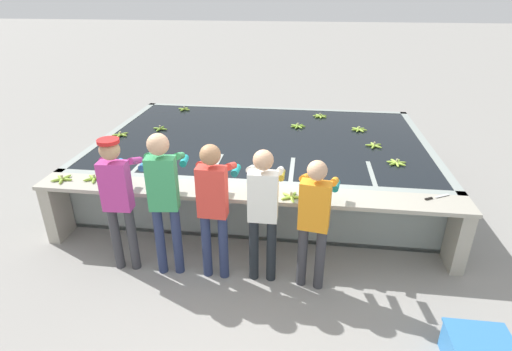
% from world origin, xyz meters
% --- Properties ---
extents(ground_plane, '(80.00, 80.00, 0.00)m').
position_xyz_m(ground_plane, '(0.00, 0.00, 0.00)').
color(ground_plane, gray).
rests_on(ground_plane, ground).
extents(wash_tank, '(5.32, 3.59, 0.86)m').
position_xyz_m(wash_tank, '(0.00, 2.23, 0.42)').
color(wash_tank, gray).
rests_on(wash_tank, ground).
extents(work_ledge, '(5.32, 0.45, 0.86)m').
position_xyz_m(work_ledge, '(0.00, 0.23, 0.63)').
color(work_ledge, '#A8A393').
rests_on(work_ledge, ground).
extents(worker_0, '(0.43, 0.73, 1.66)m').
position_xyz_m(worker_0, '(-1.38, -0.28, 1.01)').
color(worker_0, '#38383D').
rests_on(worker_0, ground).
extents(worker_1, '(0.46, 0.74, 1.75)m').
position_xyz_m(worker_1, '(-0.83, -0.29, 1.06)').
color(worker_1, navy).
rests_on(worker_1, ground).
extents(worker_2, '(0.42, 0.72, 1.66)m').
position_xyz_m(worker_2, '(-0.27, -0.29, 0.99)').
color(worker_2, navy).
rests_on(worker_2, ground).
extents(worker_3, '(0.40, 0.71, 1.62)m').
position_xyz_m(worker_3, '(0.28, -0.27, 0.97)').
color(worker_3, '#1E2328').
rests_on(worker_3, ground).
extents(worker_4, '(0.48, 0.73, 1.55)m').
position_xyz_m(worker_4, '(0.83, -0.32, 0.92)').
color(worker_4, '#38383D').
rests_on(worker_4, ground).
extents(banana_bunch_floating_0, '(0.27, 0.28, 0.08)m').
position_xyz_m(banana_bunch_floating_0, '(1.77, 1.99, 0.87)').
color(banana_bunch_floating_0, '#93BC3D').
rests_on(banana_bunch_floating_0, wash_tank).
extents(banana_bunch_floating_1, '(0.28, 0.28, 0.08)m').
position_xyz_m(banana_bunch_floating_1, '(-1.84, 2.36, 0.87)').
color(banana_bunch_floating_1, '#75A333').
rests_on(banana_bunch_floating_1, wash_tank).
extents(banana_bunch_floating_2, '(0.28, 0.28, 0.08)m').
position_xyz_m(banana_bunch_floating_2, '(0.95, 3.49, 0.87)').
color(banana_bunch_floating_2, '#93BC3D').
rests_on(banana_bunch_floating_2, wash_tank).
extents(banana_bunch_floating_3, '(0.28, 0.28, 0.08)m').
position_xyz_m(banana_bunch_floating_3, '(1.61, 2.76, 0.87)').
color(banana_bunch_floating_3, '#93BC3D').
rests_on(banana_bunch_floating_3, wash_tank).
extents(banana_bunch_floating_4, '(0.28, 0.27, 0.08)m').
position_xyz_m(banana_bunch_floating_4, '(1.99, 1.34, 0.87)').
color(banana_bunch_floating_4, '#9EC642').
rests_on(banana_bunch_floating_4, wash_tank).
extents(banana_bunch_floating_5, '(0.28, 0.28, 0.08)m').
position_xyz_m(banana_bunch_floating_5, '(-1.79, 3.62, 0.87)').
color(banana_bunch_floating_5, '#8CB738').
rests_on(banana_bunch_floating_5, wash_tank).
extents(banana_bunch_floating_6, '(0.28, 0.26, 0.08)m').
position_xyz_m(banana_bunch_floating_6, '(-2.39, 1.97, 0.87)').
color(banana_bunch_floating_6, '#9EC642').
rests_on(banana_bunch_floating_6, wash_tank).
extents(banana_bunch_floating_7, '(0.28, 0.28, 0.08)m').
position_xyz_m(banana_bunch_floating_7, '(0.55, 2.81, 0.87)').
color(banana_bunch_floating_7, '#7FAD33').
rests_on(banana_bunch_floating_7, wash_tank).
extents(banana_bunch_ledge_0, '(0.27, 0.28, 0.08)m').
position_xyz_m(banana_bunch_ledge_0, '(0.56, 0.12, 0.88)').
color(banana_bunch_ledge_0, '#9EC642').
rests_on(banana_bunch_ledge_0, work_ledge).
extents(banana_bunch_ledge_1, '(0.27, 0.28, 0.08)m').
position_xyz_m(banana_bunch_ledge_1, '(-2.39, 0.23, 0.88)').
color(banana_bunch_ledge_1, '#93BC3D').
rests_on(banana_bunch_ledge_1, work_ledge).
extents(banana_bunch_ledge_2, '(0.26, 0.28, 0.08)m').
position_xyz_m(banana_bunch_ledge_2, '(-1.99, 0.30, 0.88)').
color(banana_bunch_ledge_2, '#8CB738').
rests_on(banana_bunch_ledge_2, work_ledge).
extents(knife_0, '(0.32, 0.19, 0.02)m').
position_xyz_m(knife_0, '(2.23, 0.34, 0.87)').
color(knife_0, silver).
rests_on(knife_0, work_ledge).
extents(crate, '(0.55, 0.39, 0.32)m').
position_xyz_m(crate, '(2.32, -1.23, 0.16)').
color(crate, '#3375B7').
rests_on(crate, ground).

